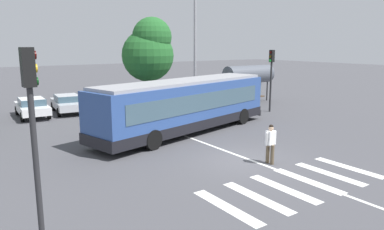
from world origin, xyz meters
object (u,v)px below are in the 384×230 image
(parked_car_silver, at_px, (67,102))
(traffic_light_far_corner, at_px, (271,71))
(pedestrian_crossing_street, at_px, (270,142))
(parked_car_blue, at_px, (138,97))
(parked_car_champagne, at_px, (101,99))
(background_tree_right, at_px, (149,50))
(bus_stop_shelter, at_px, (249,75))
(parked_car_white, at_px, (32,106))
(twin_arm_street_lamp, at_px, (195,36))
(parked_car_charcoal, at_px, (161,94))
(traffic_light_near_corner, at_px, (32,119))
(city_transit_bus, at_px, (186,106))

(parked_car_silver, relative_size, traffic_light_far_corner, 1.01)
(pedestrian_crossing_street, height_order, parked_car_blue, pedestrian_crossing_street)
(parked_car_champagne, bearing_deg, background_tree_right, 29.33)
(parked_car_blue, bearing_deg, traffic_light_far_corner, -47.95)
(traffic_light_far_corner, xyz_separation_m, bus_stop_shelter, (1.58, 4.09, -0.70))
(pedestrian_crossing_street, xyz_separation_m, background_tree_right, (5.19, 20.51, 3.53))
(parked_car_white, xyz_separation_m, traffic_light_far_corner, (15.33, -8.00, 2.35))
(parked_car_champagne, distance_m, twin_arm_street_lamp, 8.89)
(pedestrian_crossing_street, relative_size, parked_car_charcoal, 0.37)
(twin_arm_street_lamp, bearing_deg, parked_car_charcoal, 96.78)
(traffic_light_far_corner, distance_m, background_tree_right, 12.56)
(parked_car_white, height_order, parked_car_silver, same)
(parked_car_champagne, bearing_deg, parked_car_blue, -7.76)
(parked_car_silver, distance_m, traffic_light_near_corner, 19.52)
(parked_car_white, height_order, background_tree_right, background_tree_right)
(parked_car_champagne, bearing_deg, parked_car_charcoal, 1.73)
(city_transit_bus, relative_size, parked_car_blue, 2.74)
(traffic_light_near_corner, relative_size, twin_arm_street_lamp, 0.54)
(pedestrian_crossing_street, height_order, parked_car_champagne, pedestrian_crossing_street)
(twin_arm_street_lamp, bearing_deg, parked_car_blue, 128.06)
(parked_car_charcoal, relative_size, traffic_light_near_corner, 0.93)
(parked_car_charcoal, relative_size, bus_stop_shelter, 0.96)
(parked_car_silver, distance_m, parked_car_charcoal, 8.15)
(parked_car_white, height_order, parked_car_charcoal, same)
(twin_arm_street_lamp, bearing_deg, traffic_light_far_corner, -44.53)
(city_transit_bus, distance_m, parked_car_silver, 10.99)
(parked_car_blue, relative_size, twin_arm_street_lamp, 0.50)
(parked_car_white, distance_m, twin_arm_street_lamp, 12.87)
(city_transit_bus, height_order, twin_arm_street_lamp, twin_arm_street_lamp)
(bus_stop_shelter, bearing_deg, parked_car_blue, 156.18)
(traffic_light_near_corner, height_order, twin_arm_street_lamp, twin_arm_street_lamp)
(parked_car_silver, height_order, bus_stop_shelter, bus_stop_shelter)
(traffic_light_near_corner, distance_m, traffic_light_far_corner, 21.28)
(parked_car_blue, bearing_deg, parked_car_champagne, 172.24)
(parked_car_silver, height_order, parked_car_blue, same)
(parked_car_silver, xyz_separation_m, parked_car_charcoal, (8.15, 0.21, 0.00))
(parked_car_blue, xyz_separation_m, background_tree_right, (3.23, 3.89, 3.73))
(city_transit_bus, xyz_separation_m, parked_car_silver, (-3.82, 10.27, -0.82))
(pedestrian_crossing_street, height_order, bus_stop_shelter, bus_stop_shelter)
(pedestrian_crossing_street, distance_m, parked_car_blue, 16.74)
(pedestrian_crossing_street, bearing_deg, city_transit_bus, 88.71)
(traffic_light_far_corner, bearing_deg, parked_car_charcoal, 118.62)
(traffic_light_near_corner, bearing_deg, background_tree_right, 56.04)
(city_transit_bus, height_order, parked_car_charcoal, city_transit_bus)
(pedestrian_crossing_street, relative_size, traffic_light_near_corner, 0.35)
(parked_car_charcoal, bearing_deg, parked_car_white, -177.16)
(parked_car_white, xyz_separation_m, twin_arm_street_lamp, (11.21, -3.94, 4.93))
(parked_car_blue, bearing_deg, parked_car_charcoal, 12.71)
(background_tree_right, bearing_deg, twin_arm_street_lamp, -91.31)
(bus_stop_shelter, bearing_deg, background_tree_right, 125.48)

